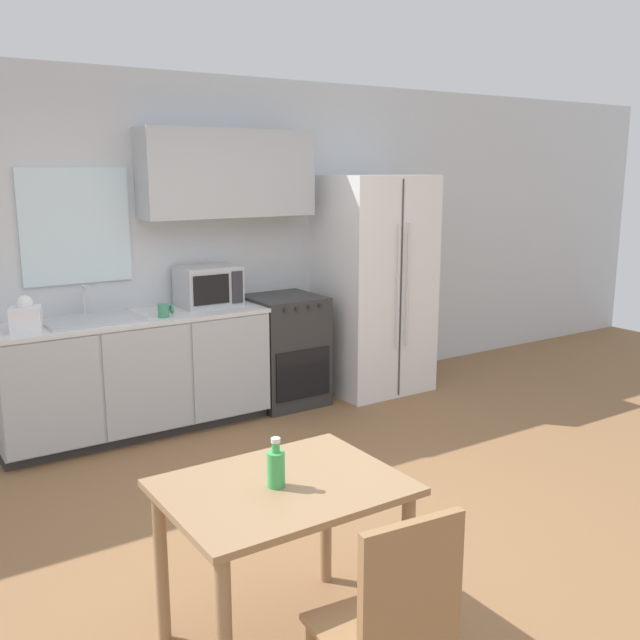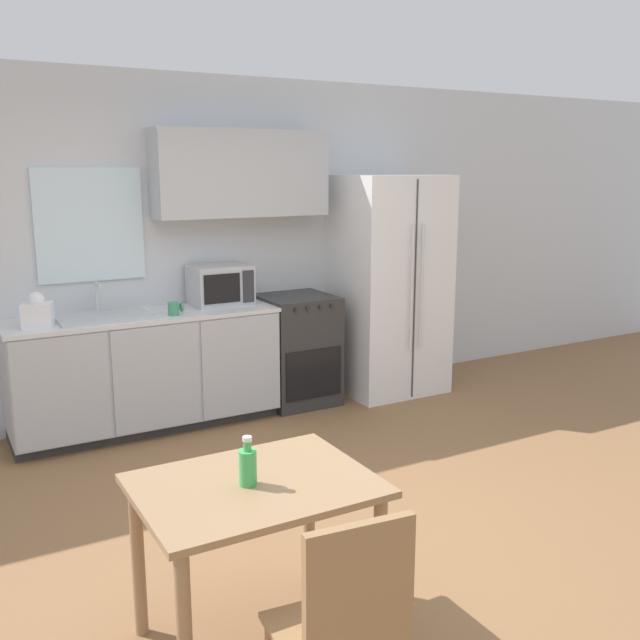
% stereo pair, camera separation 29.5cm
% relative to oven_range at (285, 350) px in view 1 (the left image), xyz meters
% --- Properties ---
extents(ground_plane, '(12.00, 12.00, 0.00)m').
position_rel_oven_range_xyz_m(ground_plane, '(-0.98, -2.03, -0.46)').
color(ground_plane, olive).
extents(wall_back, '(12.00, 0.38, 2.70)m').
position_rel_oven_range_xyz_m(wall_back, '(-0.91, 0.30, 0.97)').
color(wall_back, silver).
rests_on(wall_back, ground_plane).
extents(kitchen_counter, '(2.01, 0.61, 0.90)m').
position_rel_oven_range_xyz_m(kitchen_counter, '(-1.30, 0.00, -0.01)').
color(kitchen_counter, '#333333').
rests_on(kitchen_counter, ground_plane).
extents(oven_range, '(0.59, 0.61, 0.93)m').
position_rel_oven_range_xyz_m(oven_range, '(0.00, 0.00, 0.00)').
color(oven_range, '#2D2D2D').
rests_on(oven_range, ground_plane).
extents(refrigerator, '(0.89, 0.79, 1.92)m').
position_rel_oven_range_xyz_m(refrigerator, '(0.89, -0.08, 0.50)').
color(refrigerator, white).
rests_on(refrigerator, ground_plane).
extents(kitchen_sink, '(0.66, 0.45, 0.24)m').
position_rel_oven_range_xyz_m(kitchen_sink, '(-1.59, 0.01, 0.45)').
color(kitchen_sink, '#B7BABC').
rests_on(kitchen_sink, kitchen_counter).
extents(microwave, '(0.46, 0.36, 0.32)m').
position_rel_oven_range_xyz_m(microwave, '(-0.64, 0.09, 0.60)').
color(microwave, '#B7BABC').
rests_on(microwave, kitchen_counter).
extents(coffee_mug, '(0.11, 0.08, 0.10)m').
position_rel_oven_range_xyz_m(coffee_mug, '(-1.11, -0.15, 0.49)').
color(coffee_mug, '#3F8C66').
rests_on(coffee_mug, kitchen_counter).
extents(grocery_bag_0, '(0.24, 0.22, 0.25)m').
position_rel_oven_range_xyz_m(grocery_bag_0, '(-2.05, -0.09, 0.54)').
color(grocery_bag_0, white).
rests_on(grocery_bag_0, kitchen_counter).
extents(dining_table, '(0.95, 0.72, 0.73)m').
position_rel_oven_range_xyz_m(dining_table, '(-1.63, -2.74, 0.14)').
color(dining_table, '#997551').
rests_on(dining_table, ground_plane).
extents(dining_chair_near, '(0.44, 0.44, 0.93)m').
position_rel_oven_range_xyz_m(dining_chair_near, '(-1.64, -3.48, 0.07)').
color(dining_chair_near, '#997047').
rests_on(dining_chair_near, ground_plane).
extents(drink_bottle, '(0.07, 0.07, 0.20)m').
position_rel_oven_range_xyz_m(drink_bottle, '(-1.66, -2.75, 0.35)').
color(drink_bottle, '#3FB259').
rests_on(drink_bottle, dining_table).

